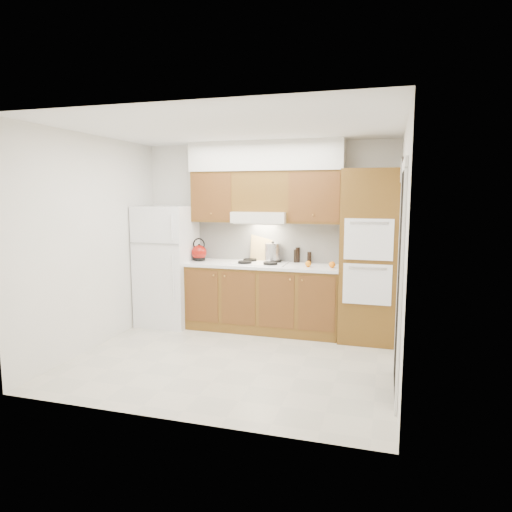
{
  "coord_description": "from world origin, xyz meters",
  "views": [
    {
      "loc": [
        1.67,
        -4.78,
        1.9
      ],
      "look_at": [
        0.14,
        0.45,
        1.15
      ],
      "focal_mm": 32.0,
      "sensor_mm": 36.0,
      "label": 1
    }
  ],
  "objects_px": {
    "kettle": "(199,253)",
    "stock_pot": "(273,252)",
    "fridge": "(167,266)",
    "oven_cabinet": "(369,256)"
  },
  "relations": [
    {
      "from": "oven_cabinet",
      "to": "stock_pot",
      "type": "relative_size",
      "value": 9.51
    },
    {
      "from": "oven_cabinet",
      "to": "fridge",
      "type": "bearing_deg",
      "value": -179.3
    },
    {
      "from": "oven_cabinet",
      "to": "stock_pot",
      "type": "distance_m",
      "value": 1.33
    },
    {
      "from": "stock_pot",
      "to": "oven_cabinet",
      "type": "bearing_deg",
      "value": -7.61
    },
    {
      "from": "fridge",
      "to": "kettle",
      "type": "height_order",
      "value": "fridge"
    },
    {
      "from": "fridge",
      "to": "kettle",
      "type": "bearing_deg",
      "value": 7.95
    },
    {
      "from": "kettle",
      "to": "stock_pot",
      "type": "distance_m",
      "value": 1.06
    },
    {
      "from": "kettle",
      "to": "stock_pot",
      "type": "height_order",
      "value": "stock_pot"
    },
    {
      "from": "oven_cabinet",
      "to": "kettle",
      "type": "distance_m",
      "value": 2.37
    },
    {
      "from": "fridge",
      "to": "oven_cabinet",
      "type": "distance_m",
      "value": 2.86
    }
  ]
}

